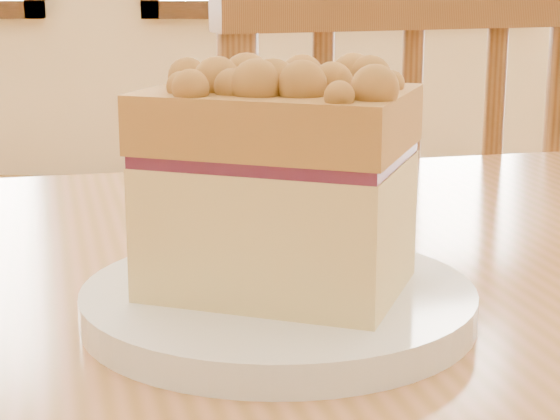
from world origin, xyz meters
The scene contains 3 objects.
cafe_chair_main centered at (0.20, 0.67, 0.48)m, with size 0.55×0.55×0.94m.
plate centered at (0.15, 0.09, 0.76)m, with size 0.20×0.20×0.02m.
cake_slice centered at (0.15, 0.09, 0.82)m, with size 0.15×0.13×0.12m.
Camera 1 is at (0.16, -0.38, 0.92)m, focal length 62.00 mm.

